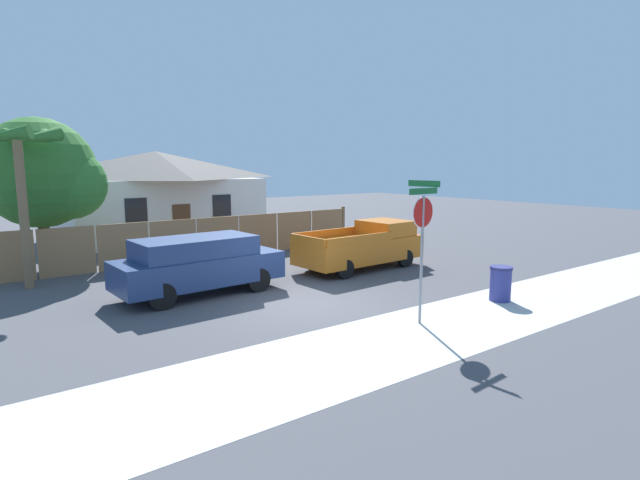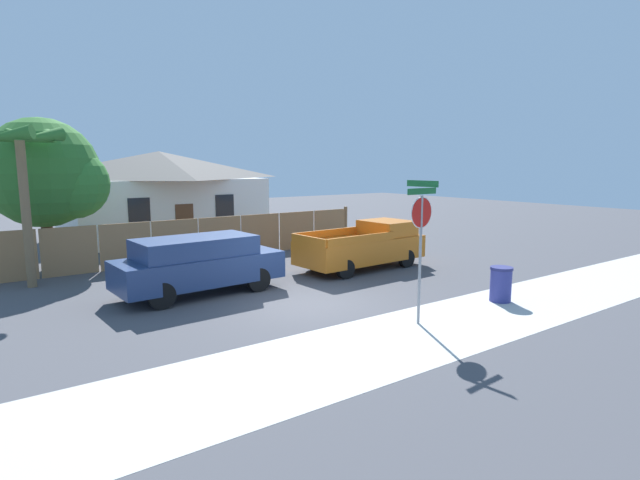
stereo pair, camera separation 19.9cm
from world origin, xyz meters
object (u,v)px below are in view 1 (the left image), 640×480
(palm_tree, at_px, (18,150))
(trash_bin, at_px, (500,283))
(house, at_px, (157,193))
(stop_sign, at_px, (423,226))
(oak_tree, at_px, (46,176))
(red_suv, at_px, (199,263))
(orange_pickup, at_px, (363,246))

(palm_tree, height_order, trash_bin, palm_tree)
(house, relative_size, stop_sign, 2.91)
(house, xyz_separation_m, oak_tree, (-6.10, -6.24, 1.13))
(stop_sign, height_order, trash_bin, stop_sign)
(house, bearing_deg, palm_tree, -128.81)
(house, height_order, oak_tree, oak_tree)
(oak_tree, distance_m, red_suv, 7.74)
(house, xyz_separation_m, red_suv, (-3.11, -12.91, -1.42))
(house, distance_m, red_suv, 13.35)
(house, xyz_separation_m, trash_bin, (3.63, -18.74, -1.87))
(trash_bin, bearing_deg, stop_sign, -179.29)
(oak_tree, height_order, red_suv, oak_tree)
(palm_tree, bearing_deg, red_suv, -44.59)
(stop_sign, bearing_deg, red_suv, 115.61)
(orange_pickup, bearing_deg, trash_bin, -91.77)
(oak_tree, bearing_deg, orange_pickup, -34.74)
(oak_tree, xyz_separation_m, stop_sign, (6.30, -12.54, -1.07))
(palm_tree, height_order, red_suv, palm_tree)
(red_suv, height_order, stop_sign, stop_sign)
(oak_tree, xyz_separation_m, red_suv, (2.99, -6.67, -2.55))
(house, bearing_deg, orange_pickup, -74.83)
(palm_tree, relative_size, orange_pickup, 0.98)
(house, xyz_separation_m, stop_sign, (0.20, -18.78, 0.06))
(palm_tree, xyz_separation_m, red_suv, (4.05, -4.00, -3.38))
(red_suv, bearing_deg, stop_sign, -63.66)
(oak_tree, distance_m, orange_pickup, 11.98)
(oak_tree, distance_m, stop_sign, 14.07)
(palm_tree, relative_size, trash_bin, 5.01)
(house, height_order, trash_bin, house)
(house, distance_m, palm_tree, 11.60)
(trash_bin, bearing_deg, house, 100.96)
(palm_tree, relative_size, red_suv, 1.00)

